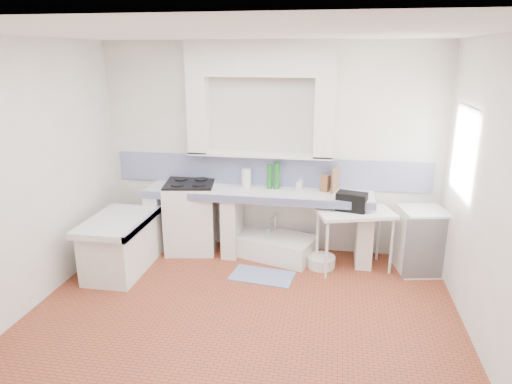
% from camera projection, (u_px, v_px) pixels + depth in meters
% --- Properties ---
extents(floor, '(4.50, 4.50, 0.00)m').
position_uv_depth(floor, '(239.00, 323.00, 4.67)').
color(floor, '#973F25').
rests_on(floor, ground).
extents(ceiling, '(4.50, 4.50, 0.00)m').
position_uv_depth(ceiling, '(235.00, 33.00, 3.86)').
color(ceiling, white).
rests_on(ceiling, ground).
extents(wall_back, '(4.50, 0.00, 4.50)m').
position_uv_depth(wall_back, '(269.00, 149.00, 6.15)').
color(wall_back, white).
rests_on(wall_back, ground).
extents(wall_front, '(4.50, 0.00, 4.50)m').
position_uv_depth(wall_front, '(156.00, 302.00, 2.38)').
color(wall_front, white).
rests_on(wall_front, ground).
extents(wall_left, '(0.00, 4.50, 4.50)m').
position_uv_depth(wall_left, '(20.00, 181.00, 4.63)').
color(wall_left, white).
rests_on(wall_left, ground).
extents(wall_right, '(0.00, 4.50, 4.50)m').
position_uv_depth(wall_right, '(497.00, 205.00, 3.89)').
color(wall_right, white).
rests_on(wall_right, ground).
extents(alcove_mass, '(1.90, 0.25, 0.45)m').
position_uv_depth(alcove_mass, '(260.00, 58.00, 5.70)').
color(alcove_mass, white).
rests_on(alcove_mass, ground).
extents(window_frame, '(0.35, 0.86, 1.06)m').
position_uv_depth(window_frame, '(481.00, 154.00, 4.93)').
color(window_frame, '#3D2513').
rests_on(window_frame, ground).
extents(lace_valance, '(0.01, 0.84, 0.24)m').
position_uv_depth(lace_valance, '(471.00, 118.00, 4.85)').
color(lace_valance, white).
rests_on(lace_valance, ground).
extents(counter_slab, '(3.00, 0.60, 0.08)m').
position_uv_depth(counter_slab, '(258.00, 194.00, 6.04)').
color(counter_slab, white).
rests_on(counter_slab, ground).
extents(counter_lip, '(3.00, 0.04, 0.10)m').
position_uv_depth(counter_lip, '(254.00, 200.00, 5.77)').
color(counter_lip, navy).
rests_on(counter_lip, ground).
extents(counter_pier_left, '(0.20, 0.55, 0.82)m').
position_uv_depth(counter_pier_left, '(159.00, 220.00, 6.40)').
color(counter_pier_left, white).
rests_on(counter_pier_left, ground).
extents(counter_pier_mid, '(0.20, 0.55, 0.82)m').
position_uv_depth(counter_pier_mid, '(232.00, 224.00, 6.22)').
color(counter_pier_mid, white).
rests_on(counter_pier_mid, ground).
extents(counter_pier_right, '(0.20, 0.55, 0.82)m').
position_uv_depth(counter_pier_right, '(364.00, 233.00, 5.94)').
color(counter_pier_right, white).
rests_on(counter_pier_right, ground).
extents(peninsula_top, '(0.70, 1.10, 0.08)m').
position_uv_depth(peninsula_top, '(118.00, 222.00, 5.60)').
color(peninsula_top, white).
rests_on(peninsula_top, ground).
extents(peninsula_base, '(0.60, 1.00, 0.62)m').
position_uv_depth(peninsula_base, '(120.00, 248.00, 5.71)').
color(peninsula_base, white).
rests_on(peninsula_base, ground).
extents(peninsula_lip, '(0.04, 1.10, 0.10)m').
position_uv_depth(peninsula_lip, '(143.00, 223.00, 5.55)').
color(peninsula_lip, navy).
rests_on(peninsula_lip, ground).
extents(backsplash, '(4.27, 0.03, 0.40)m').
position_uv_depth(backsplash, '(269.00, 171.00, 6.22)').
color(backsplash, navy).
rests_on(backsplash, ground).
extents(stove, '(0.76, 0.74, 0.94)m').
position_uv_depth(stove, '(191.00, 217.00, 6.32)').
color(stove, white).
rests_on(stove, ground).
extents(sink, '(1.21, 0.89, 0.26)m').
position_uv_depth(sink, '(273.00, 246.00, 6.20)').
color(sink, white).
rests_on(sink, ground).
extents(side_table, '(1.04, 0.77, 0.04)m').
position_uv_depth(side_table, '(354.00, 240.00, 5.76)').
color(side_table, white).
rests_on(side_table, ground).
extents(fridge, '(0.62, 0.62, 0.81)m').
position_uv_depth(fridge, '(421.00, 241.00, 5.69)').
color(fridge, white).
rests_on(fridge, ground).
extents(bucket_red, '(0.38, 0.38, 0.27)m').
position_uv_depth(bucket_red, '(258.00, 245.00, 6.23)').
color(bucket_red, red).
rests_on(bucket_red, ground).
extents(bucket_orange, '(0.35, 0.35, 0.29)m').
position_uv_depth(bucket_orange, '(272.00, 248.00, 6.12)').
color(bucket_orange, red).
rests_on(bucket_orange, ground).
extents(bucket_blue, '(0.39, 0.39, 0.29)m').
position_uv_depth(bucket_blue, '(303.00, 246.00, 6.19)').
color(bucket_blue, blue).
rests_on(bucket_blue, ground).
extents(basin_white, '(0.47, 0.47, 0.14)m').
position_uv_depth(basin_white, '(321.00, 261.00, 5.89)').
color(basin_white, white).
rests_on(basin_white, ground).
extents(water_bottle_a, '(0.10, 0.10, 0.34)m').
position_uv_depth(water_bottle_a, '(268.00, 240.00, 6.34)').
color(water_bottle_a, silver).
rests_on(water_bottle_a, ground).
extents(water_bottle_b, '(0.09, 0.09, 0.28)m').
position_uv_depth(water_bottle_b, '(285.00, 242.00, 6.33)').
color(water_bottle_b, silver).
rests_on(water_bottle_b, ground).
extents(black_bag, '(0.40, 0.29, 0.23)m').
position_uv_depth(black_bag, '(352.00, 202.00, 5.65)').
color(black_bag, black).
rests_on(black_bag, side_table).
extents(green_bottle_a, '(0.08, 0.08, 0.32)m').
position_uv_depth(green_bottle_a, '(270.00, 177.00, 6.10)').
color(green_bottle_a, '#1C6820').
rests_on(green_bottle_a, counter_slab).
extents(green_bottle_b, '(0.09, 0.09, 0.36)m').
position_uv_depth(green_bottle_b, '(277.00, 176.00, 6.08)').
color(green_bottle_b, '#1C6820').
rests_on(green_bottle_b, counter_slab).
extents(knife_block, '(0.14, 0.12, 0.22)m').
position_uv_depth(knife_block, '(325.00, 183.00, 5.99)').
color(knife_block, '#906139').
rests_on(knife_block, counter_slab).
extents(cutting_board, '(0.09, 0.23, 0.32)m').
position_uv_depth(cutting_board, '(335.00, 180.00, 5.95)').
color(cutting_board, '#906139').
rests_on(cutting_board, counter_slab).
extents(paper_towel, '(0.15, 0.15, 0.26)m').
position_uv_depth(paper_towel, '(246.00, 178.00, 6.16)').
color(paper_towel, white).
rests_on(paper_towel, counter_slab).
extents(soap_bottle, '(0.09, 0.10, 0.18)m').
position_uv_depth(soap_bottle, '(300.00, 183.00, 6.05)').
color(soap_bottle, white).
rests_on(soap_bottle, counter_slab).
extents(rug, '(0.81, 0.53, 0.01)m').
position_uv_depth(rug, '(262.00, 276.00, 5.65)').
color(rug, '#3C579A').
rests_on(rug, ground).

